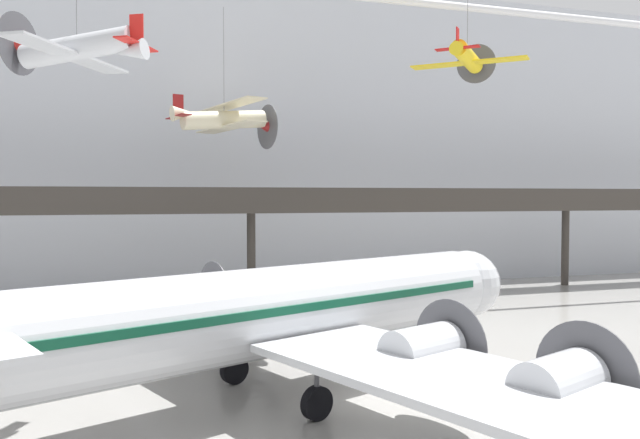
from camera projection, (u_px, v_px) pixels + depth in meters
The scene contains 9 objects.
ground_plane at pixel (369, 400), 25.86m from camera, with size 260.00×260.00×0.00m, color #9E9B96.
hangar_back_wall at pixel (236, 135), 56.61m from camera, with size 140.00×3.00×28.02m.
mezzanine_walkway at pixel (253, 208), 49.20m from camera, with size 110.00×3.20×9.13m.
airliner_silver_main at pixel (263, 314), 25.37m from camera, with size 29.14×34.14×10.70m.
suspended_plane_yellow_lowwing at pixel (467, 58), 41.85m from camera, with size 6.66×6.59×6.24m.
suspended_plane_silver_racer at pixel (77, 48), 25.42m from camera, with size 6.22×6.96×9.12m.
suspended_plane_cream_biplane at pixel (224, 119), 46.94m from camera, with size 8.25×9.90×10.47m.
stanchion_barrier at pixel (567, 362), 30.49m from camera, with size 0.36×0.36×1.08m.
info_sign_pedestal at pixel (573, 388), 25.90m from camera, with size 0.17×0.78×1.24m.
Camera 1 is at (-9.50, -23.81, 8.45)m, focal length 35.00 mm.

